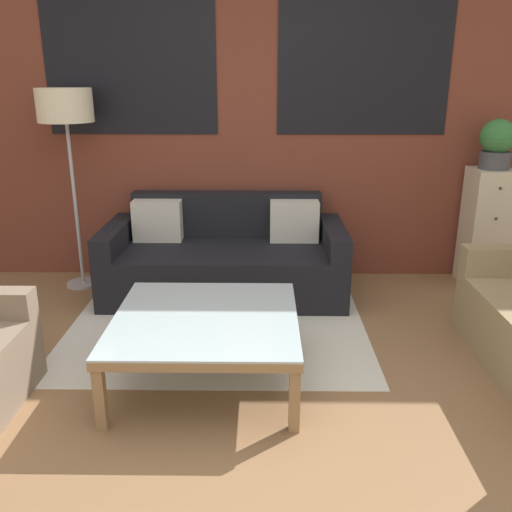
% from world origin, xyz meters
% --- Properties ---
extents(ground_plane, '(16.00, 16.00, 0.00)m').
position_xyz_m(ground_plane, '(0.00, 0.00, 0.00)').
color(ground_plane, '#8E6642').
extents(wall_back_brick, '(8.40, 0.09, 2.80)m').
position_xyz_m(wall_back_brick, '(0.00, 2.44, 1.41)').
color(wall_back_brick, brown).
rests_on(wall_back_brick, ground_plane).
extents(rug, '(2.11, 1.49, 0.00)m').
position_xyz_m(rug, '(-0.19, 1.18, 0.00)').
color(rug, silver).
rests_on(rug, ground_plane).
extents(couch_dark, '(1.92, 0.88, 0.78)m').
position_xyz_m(couch_dark, '(-0.17, 1.95, 0.28)').
color(couch_dark, black).
rests_on(couch_dark, ground_plane).
extents(coffee_table, '(1.05, 1.05, 0.41)m').
position_xyz_m(coffee_table, '(-0.19, 0.56, 0.36)').
color(coffee_table, silver).
rests_on(coffee_table, ground_plane).
extents(floor_lamp, '(0.43, 0.43, 1.63)m').
position_xyz_m(floor_lamp, '(-1.42, 2.10, 1.44)').
color(floor_lamp, '#B2B2B7').
rests_on(floor_lamp, ground_plane).
extents(drawer_cabinet, '(0.33, 0.37, 0.99)m').
position_xyz_m(drawer_cabinet, '(2.02, 2.19, 0.50)').
color(drawer_cabinet, beige).
rests_on(drawer_cabinet, ground_plane).
extents(potted_plant, '(0.28, 0.28, 0.40)m').
position_xyz_m(potted_plant, '(2.02, 2.19, 1.20)').
color(potted_plant, '#47474C').
rests_on(potted_plant, drawer_cabinet).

